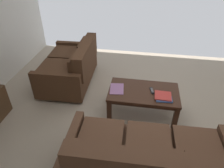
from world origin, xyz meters
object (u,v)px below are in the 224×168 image
object	(u,v)px
book_stack	(163,97)
loose_magazine	(117,89)
sofa_main	(147,162)
loveseat_near	(71,67)
tv_remote	(152,91)
coffee_table	(143,95)

from	to	relation	value
book_stack	loose_magazine	distance (m)	0.72
sofa_main	loveseat_near	distance (m)	2.43
loveseat_near	tv_remote	bearing A→B (deg)	155.70
sofa_main	coffee_table	world-z (taller)	sofa_main
sofa_main	coffee_table	distance (m)	1.19
book_stack	tv_remote	bearing A→B (deg)	-39.09
book_stack	tv_remote	xyz separation A→B (m)	(0.17, -0.13, -0.01)
book_stack	loose_magazine	bearing A→B (deg)	-8.24
book_stack	coffee_table	bearing A→B (deg)	-21.60
loveseat_near	book_stack	xyz separation A→B (m)	(-1.72, 0.83, 0.12)
sofa_main	loose_magazine	world-z (taller)	sofa_main
coffee_table	loose_magazine	world-z (taller)	loose_magazine
coffee_table	book_stack	bearing A→B (deg)	158.40
coffee_table	loveseat_near	bearing A→B (deg)	-26.79
sofa_main	loveseat_near	size ratio (longest dim) A/B	1.31
coffee_table	tv_remote	size ratio (longest dim) A/B	6.52
sofa_main	tv_remote	world-z (taller)	sofa_main
loveseat_near	loose_magazine	world-z (taller)	loveseat_near
coffee_table	book_stack	xyz separation A→B (m)	(-0.29, 0.12, 0.09)
sofa_main	coffee_table	size ratio (longest dim) A/B	1.73
loose_magazine	book_stack	bearing A→B (deg)	165.70
book_stack	tv_remote	world-z (taller)	book_stack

